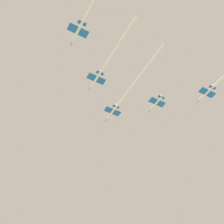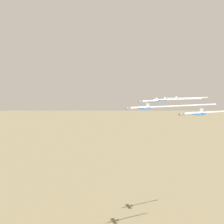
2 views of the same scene
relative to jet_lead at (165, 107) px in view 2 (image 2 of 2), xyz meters
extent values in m
cylinder|color=white|center=(-0.81, 13.54, 0.00)|extent=(1.76, 9.76, 1.19)
cone|color=#9EA3AD|center=(-1.16, 19.46, 0.00)|extent=(1.25, 2.22, 1.13)
cube|color=blue|center=(-0.78, 13.00, -0.06)|extent=(8.82, 3.96, 0.19)
cube|color=blue|center=(-0.56, 9.29, 0.00)|extent=(3.75, 1.73, 0.19)
cube|color=white|center=(-0.56, 9.38, 0.97)|extent=(0.28, 1.73, 1.94)
cylinder|color=white|center=(0.70, -11.68, 0.00)|extent=(3.26, 40.80, 0.83)
cylinder|color=white|center=(-17.15, -3.15, -1.22)|extent=(1.76, 9.76, 1.19)
cone|color=#9EA3AD|center=(-17.50, 2.77, -1.22)|extent=(1.25, 2.22, 1.13)
cube|color=blue|center=(-17.12, -3.69, -1.27)|extent=(8.82, 3.96, 0.19)
cube|color=blue|center=(-16.90, -7.40, -1.22)|extent=(3.75, 1.73, 0.19)
cube|color=white|center=(-16.90, -7.31, -0.25)|extent=(0.28, 1.73, 1.94)
cylinder|color=white|center=(17.40, -1.09, 1.21)|extent=(1.76, 9.76, 1.19)
cone|color=#9EA3AD|center=(17.05, 4.83, 1.21)|extent=(1.25, 2.22, 1.13)
cube|color=blue|center=(17.44, -1.63, 1.15)|extent=(8.82, 3.96, 0.19)
cube|color=blue|center=(17.66, -5.33, 1.21)|extent=(3.75, 1.73, 0.19)
cube|color=white|center=(17.65, -5.25, 2.18)|extent=(0.28, 1.73, 1.94)
cylinder|color=white|center=(35.74, -17.76, 0.25)|extent=(1.76, 9.76, 1.19)
cone|color=#9EA3AD|center=(35.39, -11.83, 0.25)|extent=(1.25, 2.22, 1.13)
cube|color=blue|center=(35.77, -18.30, 0.19)|extent=(8.82, 3.96, 0.19)
cube|color=blue|center=(35.99, -22.00, 0.25)|extent=(3.75, 1.73, 0.19)
cube|color=white|center=(35.99, -21.91, 1.22)|extent=(0.28, 1.73, 1.94)
cylinder|color=white|center=(36.94, -37.81, 0.25)|extent=(2.65, 30.47, 0.83)
cylinder|color=white|center=(54.36, -39.23, -0.50)|extent=(1.76, 9.76, 1.19)
cone|color=#9EA3AD|center=(54.01, -33.31, -0.50)|extent=(1.25, 2.22, 1.13)
cube|color=blue|center=(54.39, -39.77, -0.55)|extent=(8.82, 3.96, 0.19)
cube|color=blue|center=(54.61, -43.47, -0.50)|extent=(3.75, 1.73, 0.19)
cube|color=white|center=(54.61, -43.39, 0.47)|extent=(0.28, 1.73, 1.94)
cylinder|color=white|center=(55.56, -59.27, -0.50)|extent=(2.65, 30.44, 0.83)
camera|label=1|loc=(-45.64, -80.57, -108.65)|focal=46.37mm
camera|label=2|loc=(-93.77, 57.33, 11.26)|focal=35.92mm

